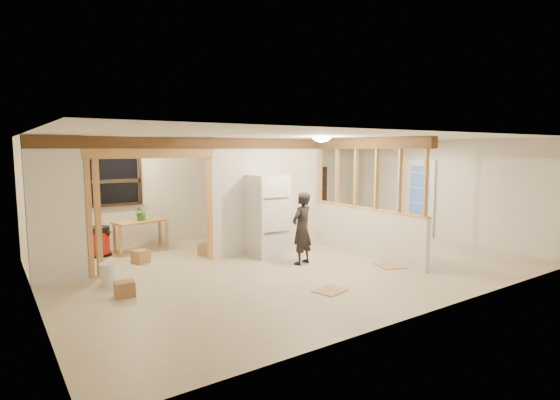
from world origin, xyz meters
TOP-DOWN VIEW (x-y plane):
  - floor at (0.00, 0.00)m, footprint 9.00×6.50m
  - ceiling at (0.00, 0.00)m, footprint 9.00×6.50m
  - wall_back at (0.00, 3.25)m, footprint 9.00×0.01m
  - wall_front at (0.00, -3.25)m, footprint 9.00×0.01m
  - wall_left at (-4.50, 0.00)m, footprint 0.01×6.50m
  - wall_right at (4.50, 0.00)m, footprint 0.01×6.50m
  - partition_left_stub at (-4.05, 1.20)m, footprint 0.90×0.12m
  - partition_center at (0.20, 1.20)m, footprint 2.80×0.12m
  - doorway_frame at (-2.40, 1.20)m, footprint 2.46×0.14m
  - header_beam_back at (-1.00, 1.20)m, footprint 7.00×0.18m
  - header_beam_right at (1.60, -0.40)m, footprint 0.18×3.30m
  - pony_wall at (1.60, -0.40)m, footprint 0.12×3.20m
  - stud_partition at (1.60, -0.40)m, footprint 0.14×3.20m
  - window_back at (-2.60, 3.17)m, footprint 1.12×0.10m
  - french_door at (4.42, 0.40)m, footprint 0.12×0.86m
  - ceiling_dome_main at (0.30, -0.50)m, footprint 0.36×0.36m
  - ceiling_dome_util at (-2.50, 2.30)m, footprint 0.32×0.32m
  - hanging_bulb at (-2.00, 1.60)m, footprint 0.07×0.07m
  - refrigerator at (-0.09, 0.80)m, footprint 0.71×0.69m
  - woman at (0.09, -0.18)m, footprint 0.60×0.49m
  - work_table at (-2.22, 2.67)m, footprint 1.20×0.77m
  - potted_plant at (-2.19, 2.67)m, footprint 0.36×0.32m
  - shop_vac at (-3.09, 2.73)m, footprint 0.56×0.56m
  - bookshelf at (2.90, 3.03)m, footprint 0.87×0.29m
  - bucket at (-3.40, 0.58)m, footprint 0.32×0.32m
  - box_util_a at (-1.17, 1.52)m, footprint 0.37×0.35m
  - box_util_b at (-2.53, 1.70)m, footprint 0.36×0.36m
  - box_front at (-3.34, -0.20)m, footprint 0.32×0.27m
  - floor_panel_near at (1.41, -1.31)m, footprint 0.62×0.62m
  - floor_panel_far at (-0.55, -1.78)m, footprint 0.58×0.51m

SIDE VIEW (x-z plane):
  - floor at x=0.00m, z-range -0.01..0.00m
  - floor_panel_far at x=-0.55m, z-range 0.00..0.02m
  - floor_panel_near at x=1.41m, z-range 0.00..0.02m
  - box_front at x=-3.34m, z-range 0.00..0.24m
  - box_util_b at x=-2.53m, z-range 0.00..0.26m
  - box_util_a at x=-1.17m, z-range 0.00..0.26m
  - bucket at x=-3.40m, z-range 0.00..0.36m
  - shop_vac at x=-3.09m, z-range 0.00..0.64m
  - work_table at x=-2.22m, z-range 0.00..0.70m
  - pony_wall at x=1.60m, z-range 0.00..1.00m
  - woman at x=0.09m, z-range 0.00..1.43m
  - refrigerator at x=-0.09m, z-range 0.00..1.72m
  - bookshelf at x=2.90m, z-range 0.00..1.74m
  - potted_plant at x=-2.19m, z-range 0.70..1.05m
  - french_door at x=4.42m, z-range 0.00..2.00m
  - doorway_frame at x=-2.40m, z-range 0.00..2.20m
  - wall_back at x=0.00m, z-range 0.00..2.50m
  - wall_front at x=0.00m, z-range 0.00..2.50m
  - wall_left at x=-4.50m, z-range 0.00..2.50m
  - wall_right at x=4.50m, z-range 0.00..2.50m
  - partition_left_stub at x=-4.05m, z-range 0.00..2.50m
  - partition_center at x=0.20m, z-range 0.00..2.50m
  - window_back at x=-2.60m, z-range 1.00..2.10m
  - stud_partition at x=1.60m, z-range 1.00..2.32m
  - hanging_bulb at x=-2.00m, z-range 2.15..2.22m
  - header_beam_back at x=-1.00m, z-range 2.27..2.49m
  - header_beam_right at x=1.60m, z-range 2.27..2.49m
  - ceiling_dome_main at x=0.30m, z-range 2.40..2.56m
  - ceiling_dome_util at x=-2.50m, z-range 2.41..2.55m
  - ceiling at x=0.00m, z-range 2.50..2.50m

